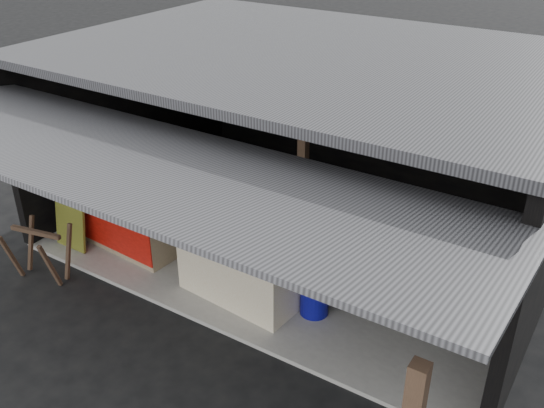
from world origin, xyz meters
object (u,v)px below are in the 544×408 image
Objects in this scene: white_crate at (274,234)px; neighbor_stall at (131,218)px; sawhorse at (39,248)px; water_barrel at (315,295)px; plastic_chair at (456,262)px; banana_table at (247,262)px.

neighbor_stall reaches higher than white_crate.
white_crate is 1.24× the size of sawhorse.
neighbor_stall is at bearing -178.63° from water_barrel.
water_barrel is at bearing -38.21° from white_crate.
water_barrel is 1.93m from plastic_chair.
neighbor_stall is (-2.09, -0.73, -0.04)m from white_crate.
sawhorse is at bearing -159.85° from water_barrel.
sawhorse is 5.70m from plastic_chair.
water_barrel is at bearing 4.79° from neighbor_stall.
banana_table is 0.75m from white_crate.
water_barrel is 0.59× the size of plastic_chair.
banana_table is at bearing 3.05° from neighbor_stall.
banana_table is 2.12× the size of sawhorse.
neighbor_stall is 1.93× the size of sawhorse.
neighbor_stall is at bearing 176.52° from plastic_chair.
white_crate is at bearing 22.77° from neighbor_stall.
white_crate reaches higher than sawhorse.
banana_table is 1.71× the size of white_crate.
white_crate is 2.51m from plastic_chair.
neighbor_stall reaches higher than plastic_chair.
plastic_chair is (1.38, 1.31, 0.27)m from water_barrel.
water_barrel is at bearing 9.57° from banana_table.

